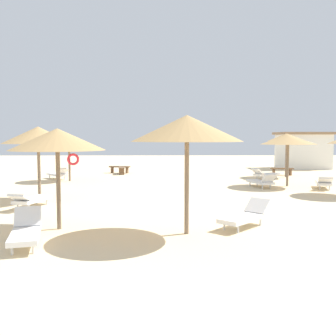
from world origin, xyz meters
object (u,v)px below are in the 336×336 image
Objects in this scene: lounger_5 at (265,174)px; lounger_6 at (58,174)px; lounger_3 at (261,181)px; parasol_0 at (187,129)px; bench_1 at (282,170)px; beach_cabana at (303,150)px; parasol_1 at (38,135)px; parasol_6 at (69,142)px; parasol_5 at (287,137)px; parasol_2 at (57,140)px; bench_2 at (120,168)px; bench_0 at (122,169)px; lounger_1 at (31,199)px; lounger_0 at (246,216)px; lounger_4 at (324,182)px; lounger_2 at (26,232)px; parasol_3 at (288,140)px.

lounger_6 reaches higher than lounger_5.
lounger_6 is at bearing 160.17° from lounger_3.
parasol_0 is at bearing -115.36° from lounger_3.
bench_1 is 0.37× the size of beach_cabana.
lounger_5 is (11.31, 7.74, -2.32)m from parasol_1.
parasol_0 is 10.53m from lounger_3.
parasol_6 reaches higher than lounger_5.
parasol_0 is 1.12× the size of parasol_5.
parasol_2 is at bearing -132.40° from lounger_3.
parasol_2 is 0.67× the size of beach_cabana.
parasol_1 is 22.91m from beach_cabana.
parasol_0 is 17.98m from bench_2.
lounger_3 reaches higher than bench_0.
parasol_0 is 1.56× the size of lounger_1.
parasol_5 is 1.55× the size of lounger_0.
parasol_5 is 1.42× the size of lounger_3.
beach_cabana reaches higher than lounger_6.
bench_0 is (-3.49, 16.61, -2.43)m from parasol_0.
parasol_5 is 1.40× the size of lounger_4.
parasol_6 is 1.27× the size of lounger_4.
lounger_6 is at bearing 102.36° from lounger_2.
parasol_3 is 1.87× the size of bench_2.
parasol_1 reaches higher than bench_1.
bench_1 is at bearing 13.48° from parasol_6.
lounger_5 is 10.25m from bench_2.
lounger_3 is (-2.92, -5.18, -2.22)m from parasol_5.
lounger_4 is (5.67, 8.11, -0.01)m from lounger_0.
parasol_0 reaches higher than lounger_2.
parasol_0 is 1.12× the size of parasol_2.
bench_1 is at bearing 64.50° from lounger_3.
lounger_2 is 1.28× the size of bench_0.
lounger_5 reaches higher than lounger_1.
parasol_1 is 2.88m from lounger_1.
lounger_3 is 1.29× the size of bench_1.
parasol_2 is at bearing -66.81° from parasol_1.
parasol_3 is at bearing -38.18° from bench_2.
lounger_2 is at bearing -124.18° from bench_1.
parasol_1 reaches higher than lounger_5.
parasol_6 is 1.41× the size of lounger_0.
bench_2 is at bearing -164.97° from beach_cabana.
parasol_3 is 14.78m from lounger_2.
lounger_5 is at bearing 54.09° from parasol_2.
beach_cabana is at bearing 61.68° from lounger_3.
bench_0 is at bearing 89.85° from parasol_2.
parasol_0 is 7.91m from parasol_1.
lounger_4 is (10.94, 8.27, -2.18)m from parasol_2.
parasol_6 reaches higher than bench_0.
bench_0 and bench_1 have the same top height.
parasol_2 is 1.10× the size of parasol_6.
parasol_6 is 5.29m from bench_0.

